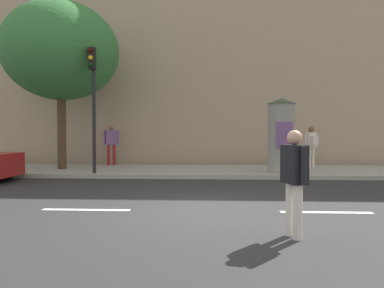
# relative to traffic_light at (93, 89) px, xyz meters

# --- Properties ---
(ground_plane) EXTENTS (80.00, 80.00, 0.00)m
(ground_plane) POSITION_rel_traffic_light_xyz_m (3.97, -5.24, -3.09)
(ground_plane) COLOR #2B2B2D
(sidewalk_curb) EXTENTS (36.00, 4.00, 0.15)m
(sidewalk_curb) POSITION_rel_traffic_light_xyz_m (3.97, 1.76, -3.02)
(sidewalk_curb) COLOR #9E9B93
(sidewalk_curb) RESTS_ON ground_plane
(lane_markings) EXTENTS (25.80, 0.16, 0.01)m
(lane_markings) POSITION_rel_traffic_light_xyz_m (3.97, -5.24, -3.09)
(lane_markings) COLOR silver
(lane_markings) RESTS_ON ground_plane
(building_backdrop) EXTENTS (36.00, 5.00, 11.47)m
(building_backdrop) POSITION_rel_traffic_light_xyz_m (3.97, 6.76, 2.64)
(building_backdrop) COLOR tan
(building_backdrop) RESTS_ON ground_plane
(traffic_light) EXTENTS (0.24, 0.45, 4.38)m
(traffic_light) POSITION_rel_traffic_light_xyz_m (0.00, 0.00, 0.00)
(traffic_light) COLOR black
(traffic_light) RESTS_ON sidewalk_curb
(poster_column) EXTENTS (1.03, 1.03, 2.66)m
(poster_column) POSITION_rel_traffic_light_xyz_m (6.63, 0.59, -1.59)
(poster_column) COLOR gray
(poster_column) RESTS_ON sidewalk_curb
(street_tree) EXTENTS (4.49, 4.49, 6.54)m
(street_tree) POSITION_rel_traffic_light_xyz_m (-1.77, 1.55, 1.68)
(street_tree) COLOR #4C3826
(street_tree) RESTS_ON sidewalk_curb
(pedestrian_in_light_jacket) EXTENTS (0.35, 0.58, 1.60)m
(pedestrian_in_light_jacket) POSITION_rel_traffic_light_xyz_m (5.33, -7.00, -2.16)
(pedestrian_in_light_jacket) COLOR silver
(pedestrian_in_light_jacket) RESTS_ON ground_plane
(pedestrian_in_red_top) EXTENTS (0.55, 0.50, 1.68)m
(pedestrian_in_red_top) POSITION_rel_traffic_light_xyz_m (8.20, 2.40, -1.94)
(pedestrian_in_red_top) COLOR silver
(pedestrian_in_red_top) RESTS_ON sidewalk_curb
(pedestrian_in_dark_shirt) EXTENTS (0.63, 0.41, 1.80)m
(pedestrian_in_dark_shirt) POSITION_rel_traffic_light_xyz_m (-0.29, 3.35, -1.86)
(pedestrian_in_dark_shirt) COLOR maroon
(pedestrian_in_dark_shirt) RESTS_ON sidewalk_curb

